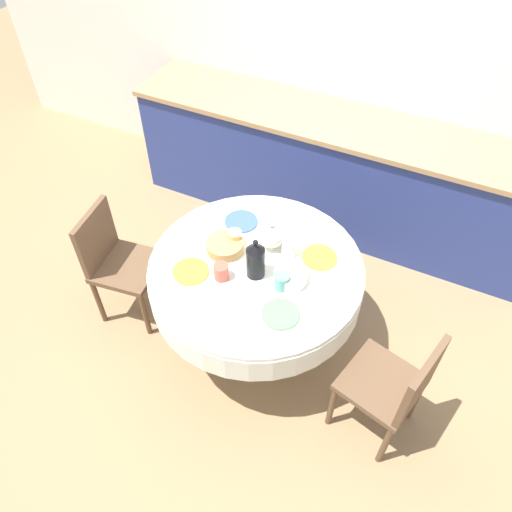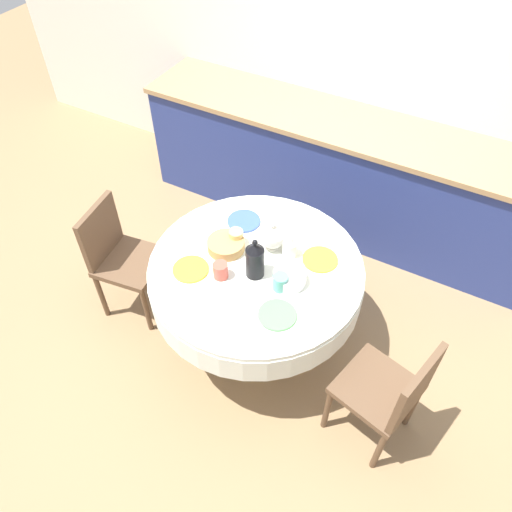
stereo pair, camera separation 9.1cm
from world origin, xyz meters
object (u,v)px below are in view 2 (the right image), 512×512
chair_left (390,392)px  chair_right (120,254)px  teapot (273,237)px  coffee_carafe (255,260)px

chair_left → chair_right: bearing=101.2°
chair_right → teapot: (0.98, 0.32, 0.36)m
chair_left → coffee_carafe: (-0.92, 0.18, 0.39)m
chair_right → teapot: teapot is taller
coffee_carafe → teapot: (-0.01, 0.24, -0.03)m
chair_left → teapot: bearing=79.9°
chair_right → coffee_carafe: coffee_carafe is taller
chair_left → teapot: 1.08m
coffee_carafe → chair_right: bearing=-175.6°
coffee_carafe → teapot: bearing=92.6°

